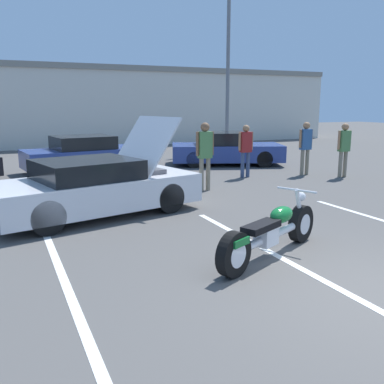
{
  "coord_description": "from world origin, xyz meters",
  "views": [
    {
      "loc": [
        -4.19,
        -3.37,
        2.31
      ],
      "look_at": [
        -1.16,
        3.3,
        0.8
      ],
      "focal_mm": 40.0,
      "sensor_mm": 36.0,
      "label": 1
    }
  ],
  "objects_px": {
    "light_pole": "(229,62)",
    "spectator_midground": "(205,150)",
    "motorcycle": "(271,233)",
    "spectator_far_lot": "(344,145)",
    "show_car_hood_open": "(96,187)",
    "spectator_near_motorcycle": "(246,146)",
    "spectator_by_show_car": "(306,144)",
    "parked_car_mid_row": "(87,154)",
    "parked_car_right_row": "(226,149)"
  },
  "relations": [
    {
      "from": "light_pole",
      "to": "motorcycle",
      "type": "xyz_separation_m",
      "value": [
        -7.12,
        -14.1,
        -3.97
      ]
    },
    {
      "from": "parked_car_mid_row",
      "to": "parked_car_right_row",
      "type": "bearing_deg",
      "value": -12.14
    },
    {
      "from": "light_pole",
      "to": "spectator_midground",
      "type": "bearing_deg",
      "value": -122.5
    },
    {
      "from": "spectator_by_show_car",
      "to": "spectator_far_lot",
      "type": "height_order",
      "value": "spectator_by_show_car"
    },
    {
      "from": "parked_car_right_row",
      "to": "spectator_midground",
      "type": "xyz_separation_m",
      "value": [
        -3.01,
        -4.3,
        0.52
      ]
    },
    {
      "from": "motorcycle",
      "to": "show_car_hood_open",
      "type": "height_order",
      "value": "show_car_hood_open"
    },
    {
      "from": "light_pole",
      "to": "spectator_midground",
      "type": "xyz_separation_m",
      "value": [
        -5.77,
        -9.06,
        -3.25
      ]
    },
    {
      "from": "spectator_midground",
      "to": "spectator_near_motorcycle",
      "type": "bearing_deg",
      "value": 33.4
    },
    {
      "from": "spectator_by_show_car",
      "to": "show_car_hood_open",
      "type": "bearing_deg",
      "value": -162.38
    },
    {
      "from": "spectator_by_show_car",
      "to": "spectator_midground",
      "type": "xyz_separation_m",
      "value": [
        -4.17,
        -1.0,
        0.07
      ]
    },
    {
      "from": "motorcycle",
      "to": "show_car_hood_open",
      "type": "bearing_deg",
      "value": 91.51
    },
    {
      "from": "parked_car_right_row",
      "to": "spectator_by_show_car",
      "type": "relative_size",
      "value": 2.65
    },
    {
      "from": "parked_car_mid_row",
      "to": "spectator_far_lot",
      "type": "bearing_deg",
      "value": -40.13
    },
    {
      "from": "parked_car_right_row",
      "to": "spectator_near_motorcycle",
      "type": "height_order",
      "value": "spectator_near_motorcycle"
    },
    {
      "from": "spectator_far_lot",
      "to": "parked_car_mid_row",
      "type": "bearing_deg",
      "value": 147.7
    },
    {
      "from": "show_car_hood_open",
      "to": "spectator_near_motorcycle",
      "type": "xyz_separation_m",
      "value": [
        5.35,
        2.75,
        0.4
      ]
    },
    {
      "from": "parked_car_mid_row",
      "to": "spectator_far_lot",
      "type": "height_order",
      "value": "spectator_far_lot"
    },
    {
      "from": "parked_car_mid_row",
      "to": "spectator_by_show_car",
      "type": "relative_size",
      "value": 2.58
    },
    {
      "from": "parked_car_right_row",
      "to": "spectator_far_lot",
      "type": "xyz_separation_m",
      "value": [
        1.98,
        -4.17,
        0.44
      ]
    },
    {
      "from": "spectator_far_lot",
      "to": "spectator_near_motorcycle",
      "type": "bearing_deg",
      "value": 156.02
    },
    {
      "from": "motorcycle",
      "to": "spectator_far_lot",
      "type": "bearing_deg",
      "value": 13.96
    },
    {
      "from": "parked_car_right_row",
      "to": "spectator_far_lot",
      "type": "relative_size",
      "value": 2.69
    },
    {
      "from": "show_car_hood_open",
      "to": "parked_car_right_row",
      "type": "distance_m",
      "value": 8.41
    },
    {
      "from": "motorcycle",
      "to": "spectator_near_motorcycle",
      "type": "distance_m",
      "value": 7.35
    },
    {
      "from": "parked_car_mid_row",
      "to": "spectator_by_show_car",
      "type": "bearing_deg",
      "value": -37.85
    },
    {
      "from": "light_pole",
      "to": "parked_car_mid_row",
      "type": "height_order",
      "value": "light_pole"
    },
    {
      "from": "motorcycle",
      "to": "spectator_by_show_car",
      "type": "distance_m",
      "value": 8.21
    },
    {
      "from": "motorcycle",
      "to": "spectator_near_motorcycle",
      "type": "height_order",
      "value": "spectator_near_motorcycle"
    },
    {
      "from": "light_pole",
      "to": "parked_car_right_row",
      "type": "xyz_separation_m",
      "value": [
        -2.76,
        -4.76,
        -3.77
      ]
    },
    {
      "from": "motorcycle",
      "to": "parked_car_mid_row",
      "type": "height_order",
      "value": "parked_car_mid_row"
    },
    {
      "from": "show_car_hood_open",
      "to": "spectator_near_motorcycle",
      "type": "height_order",
      "value": "show_car_hood_open"
    },
    {
      "from": "spectator_midground",
      "to": "spectator_far_lot",
      "type": "height_order",
      "value": "spectator_midground"
    },
    {
      "from": "parked_car_right_row",
      "to": "spectator_midground",
      "type": "relative_size",
      "value": 2.51
    },
    {
      "from": "motorcycle",
      "to": "parked_car_right_row",
      "type": "relative_size",
      "value": 0.53
    },
    {
      "from": "motorcycle",
      "to": "show_car_hood_open",
      "type": "distance_m",
      "value": 4.15
    },
    {
      "from": "parked_car_right_row",
      "to": "spectator_far_lot",
      "type": "bearing_deg",
      "value": -42.94
    },
    {
      "from": "spectator_near_motorcycle",
      "to": "spectator_midground",
      "type": "relative_size",
      "value": 0.91
    },
    {
      "from": "light_pole",
      "to": "parked_car_mid_row",
      "type": "relative_size",
      "value": 1.77
    },
    {
      "from": "spectator_by_show_car",
      "to": "spectator_far_lot",
      "type": "xyz_separation_m",
      "value": [
        0.82,
        -0.87,
        -0.01
      ]
    },
    {
      "from": "show_car_hood_open",
      "to": "spectator_near_motorcycle",
      "type": "relative_size",
      "value": 2.75
    },
    {
      "from": "parked_car_right_row",
      "to": "spectator_far_lot",
      "type": "height_order",
      "value": "spectator_far_lot"
    },
    {
      "from": "spectator_near_motorcycle",
      "to": "spectator_far_lot",
      "type": "bearing_deg",
      "value": -23.98
    },
    {
      "from": "spectator_near_motorcycle",
      "to": "spectator_midground",
      "type": "xyz_separation_m",
      "value": [
        -2.13,
        -1.4,
        0.11
      ]
    },
    {
      "from": "motorcycle",
      "to": "spectator_by_show_car",
      "type": "bearing_deg",
      "value": 22.33
    },
    {
      "from": "spectator_near_motorcycle",
      "to": "parked_car_right_row",
      "type": "bearing_deg",
      "value": 73.07
    },
    {
      "from": "light_pole",
      "to": "spectator_by_show_car",
      "type": "bearing_deg",
      "value": -101.25
    },
    {
      "from": "light_pole",
      "to": "spectator_near_motorcycle",
      "type": "distance_m",
      "value": 9.12
    },
    {
      "from": "light_pole",
      "to": "spectator_by_show_car",
      "type": "distance_m",
      "value": 8.86
    },
    {
      "from": "motorcycle",
      "to": "spectator_far_lot",
      "type": "height_order",
      "value": "spectator_far_lot"
    },
    {
      "from": "spectator_by_show_car",
      "to": "motorcycle",
      "type": "bearing_deg",
      "value": -132.41
    }
  ]
}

